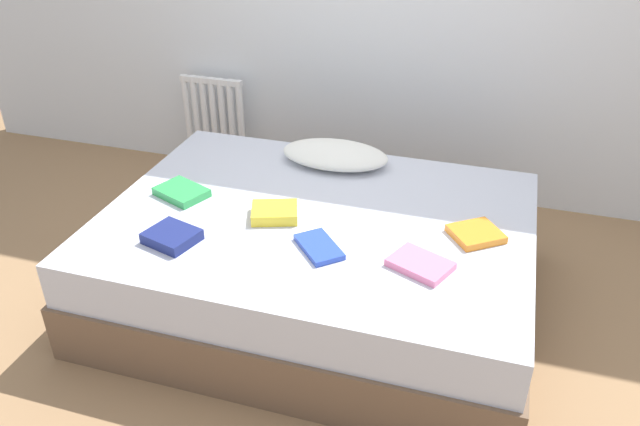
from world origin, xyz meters
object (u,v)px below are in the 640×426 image
at_px(textbook_orange, 476,234).
at_px(textbook_blue, 319,247).
at_px(textbook_navy, 172,236).
at_px(radiator, 214,118).
at_px(pillow, 335,155).
at_px(bed, 317,259).
at_px(textbook_green, 182,192).
at_px(textbook_yellow, 275,213).
at_px(textbook_pink, 420,264).

bearing_deg(textbook_orange, textbook_blue, 168.56).
bearing_deg(textbook_navy, radiator, 125.66).
distance_m(pillow, textbook_blue, 0.83).
height_order(textbook_blue, textbook_orange, textbook_orange).
relative_size(pillow, textbook_orange, 2.81).
relative_size(bed, textbook_green, 8.31).
xyz_separation_m(bed, textbook_blue, (0.09, -0.27, 0.27)).
distance_m(bed, textbook_green, 0.74).
xyz_separation_m(radiator, textbook_yellow, (0.92, -1.28, 0.14)).
height_order(textbook_pink, textbook_navy, textbook_navy).
relative_size(textbook_pink, textbook_yellow, 1.14).
relative_size(bed, radiator, 3.56).
bearing_deg(textbook_navy, textbook_orange, 34.55).
xyz_separation_m(textbook_green, textbook_navy, (0.15, -0.38, 0.01)).
bearing_deg(textbook_pink, bed, 175.84).
bearing_deg(radiator, textbook_green, -71.18).
height_order(textbook_green, textbook_orange, textbook_green).
xyz_separation_m(radiator, textbook_orange, (1.83, -1.18, 0.13)).
relative_size(textbook_green, textbook_pink, 1.01).
distance_m(radiator, textbook_navy, 1.70).
bearing_deg(textbook_green, pillow, 64.48).
xyz_separation_m(textbook_green, textbook_yellow, (0.51, -0.06, 0.01)).
distance_m(bed, pillow, 0.62).
distance_m(textbook_green, textbook_pink, 1.24).
height_order(pillow, textbook_green, pillow).
bearing_deg(textbook_yellow, pillow, 60.33).
bearing_deg(textbook_green, textbook_navy, -45.55).
distance_m(bed, textbook_orange, 0.77).
bearing_deg(textbook_pink, radiator, 161.40).
bearing_deg(textbook_green, textbook_blue, 4.44).
height_order(bed, textbook_yellow, textbook_yellow).
bearing_deg(bed, textbook_green, -178.27).
height_order(radiator, textbook_blue, radiator).
height_order(radiator, textbook_yellow, radiator).
distance_m(pillow, textbook_green, 0.84).
xyz_separation_m(radiator, pillow, (1.04, -0.66, 0.17)).
relative_size(radiator, textbook_blue, 2.37).
height_order(radiator, textbook_pink, radiator).
relative_size(radiator, textbook_orange, 2.76).
bearing_deg(radiator, textbook_orange, -32.87).
bearing_deg(textbook_blue, radiator, 177.16).
height_order(bed, textbook_green, textbook_green).
bearing_deg(textbook_pink, textbook_orange, 80.30).
bearing_deg(textbook_yellow, textbook_green, 153.83).
xyz_separation_m(bed, textbook_navy, (-0.53, -0.40, 0.28)).
bearing_deg(radiator, textbook_navy, -70.39).
height_order(bed, textbook_pink, textbook_pink).
distance_m(textbook_blue, textbook_yellow, 0.33).
height_order(radiator, pillow, radiator).
height_order(textbook_green, textbook_blue, textbook_green).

